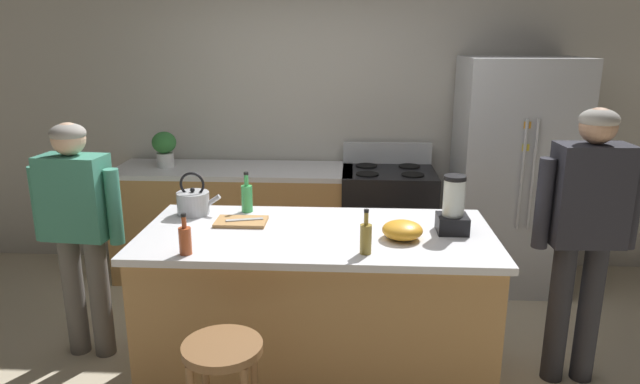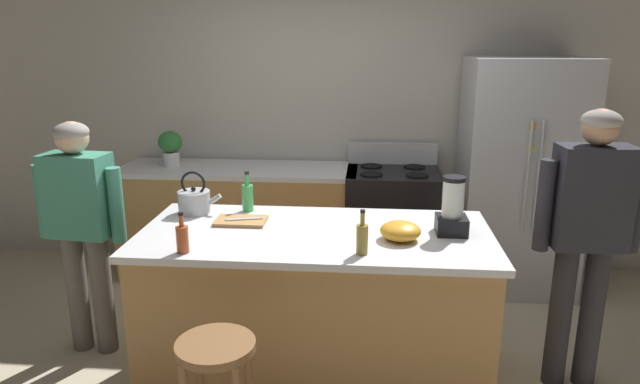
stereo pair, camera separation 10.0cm
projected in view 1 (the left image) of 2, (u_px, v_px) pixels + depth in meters
ground_plane at (317, 379)px, 3.47m from camera, size 14.00×14.00×0.00m
back_wall at (331, 115)px, 4.99m from camera, size 8.00×0.10×2.70m
kitchen_island at (317, 308)px, 3.35m from camera, size 2.00×0.95×0.96m
back_counter_run at (236, 222)px, 4.88m from camera, size 2.00×0.64×0.96m
refrigerator at (513, 175)px, 4.58m from camera, size 0.90×0.73×1.87m
stove_range at (387, 224)px, 4.78m from camera, size 0.76×0.65×1.14m
person_by_island_left at (78, 219)px, 3.52m from camera, size 0.60×0.26×1.53m
person_by_sink_right at (586, 223)px, 3.22m from camera, size 0.59×0.24×1.66m
bar_stool at (224, 377)px, 2.55m from camera, size 0.36×0.36×0.72m
potted_plant at (164, 147)px, 4.74m from camera, size 0.20×0.20×0.30m
blender_appliance at (453, 209)px, 3.17m from camera, size 0.17×0.17×0.33m
bottle_vinegar at (366, 238)px, 2.87m from camera, size 0.06×0.06×0.24m
bottle_soda at (247, 197)px, 3.56m from camera, size 0.07×0.07×0.26m
bottle_cooking_sauce at (185, 239)px, 2.87m from camera, size 0.06×0.06×0.22m
mixing_bowl at (402, 230)px, 3.09m from camera, size 0.22×0.22×0.10m
tea_kettle at (193, 202)px, 3.51m from camera, size 0.28×0.20×0.27m
cutting_board at (241, 222)px, 3.36m from camera, size 0.30×0.20×0.02m
chef_knife at (245, 220)px, 3.35m from camera, size 0.22×0.08×0.01m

